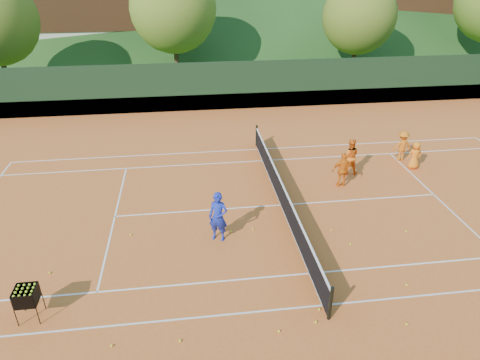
{
  "coord_description": "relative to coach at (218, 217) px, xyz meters",
  "views": [
    {
      "loc": [
        -3.48,
        -14.08,
        8.77
      ],
      "look_at": [
        -1.64,
        0.0,
        1.25
      ],
      "focal_mm": 32.0,
      "sensor_mm": 36.0,
      "label": 1
    }
  ],
  "objects": [
    {
      "name": "ground",
      "position": [
        2.64,
        1.92,
        -0.92
      ],
      "size": [
        400.0,
        400.0,
        0.0
      ],
      "primitive_type": "plane",
      "color": "#2A4F18",
      "rests_on": "ground"
    },
    {
      "name": "clay_court",
      "position": [
        2.64,
        1.92,
        -0.91
      ],
      "size": [
        40.0,
        24.0,
        0.02
      ],
      "primitive_type": "cube",
      "color": "#CB5A20",
      "rests_on": "ground"
    },
    {
      "name": "coach",
      "position": [
        0.0,
        0.0,
        0.0
      ],
      "size": [
        0.77,
        0.64,
        1.8
      ],
      "primitive_type": "imported",
      "rotation": [
        0.0,
        0.0,
        -0.38
      ],
      "color": "#1A2BAD",
      "rests_on": "clay_court"
    },
    {
      "name": "student_a",
      "position": [
        6.21,
        4.27,
        -0.08
      ],
      "size": [
        0.92,
        0.79,
        1.64
      ],
      "primitive_type": "imported",
      "rotation": [
        0.0,
        0.0,
        2.91
      ],
      "color": "orange",
      "rests_on": "clay_court"
    },
    {
      "name": "student_b",
      "position": [
        5.49,
        3.12,
        -0.13
      ],
      "size": [
        0.9,
        0.39,
        1.53
      ],
      "primitive_type": "imported",
      "rotation": [
        0.0,
        0.0,
        3.13
      ],
      "color": "orange",
      "rests_on": "clay_court"
    },
    {
      "name": "student_c",
      "position": [
        9.34,
        4.35,
        -0.25
      ],
      "size": [
        0.66,
        0.45,
        1.3
      ],
      "primitive_type": "imported",
      "rotation": [
        0.0,
        0.0,
        3.09
      ],
      "color": "orange",
      "rests_on": "clay_court"
    },
    {
      "name": "student_d",
      "position": [
        9.15,
        5.27,
        -0.16
      ],
      "size": [
        1.01,
        0.64,
        1.48
      ],
      "primitive_type": "imported",
      "rotation": [
        0.0,
        0.0,
        3.24
      ],
      "color": "orange",
      "rests_on": "clay_court"
    },
    {
      "name": "tennis_ball_2",
      "position": [
        1.2,
        -4.35,
        -0.86
      ],
      "size": [
        0.07,
        0.07,
        0.07
      ],
      "primitive_type": "sphere",
      "color": "yellow",
      "rests_on": "clay_court"
    },
    {
      "name": "tennis_ball_3",
      "position": [
        2.25,
        -4.17,
        -0.86
      ],
      "size": [
        0.07,
        0.07,
        0.07
      ],
      "primitive_type": "sphere",
      "color": "yellow",
      "rests_on": "clay_court"
    },
    {
      "name": "tennis_ball_4",
      "position": [
        -5.35,
        -1.15,
        -0.86
      ],
      "size": [
        0.07,
        0.07,
        0.07
      ],
      "primitive_type": "sphere",
      "color": "yellow",
      "rests_on": "clay_court"
    },
    {
      "name": "tennis_ball_5",
      "position": [
        5.34,
        -3.11,
        -0.86
      ],
      "size": [
        0.07,
        0.07,
        0.07
      ],
      "primitive_type": "sphere",
      "color": "yellow",
      "rests_on": "clay_court"
    },
    {
      "name": "tennis_ball_6",
      "position": [
        4.63,
        -4.55,
        -0.86
      ],
      "size": [
        0.07,
        0.07,
        0.07
      ],
      "primitive_type": "sphere",
      "color": "yellow",
      "rests_on": "clay_court"
    },
    {
      "name": "tennis_ball_7",
      "position": [
        0.48,
        0.31,
        -0.86
      ],
      "size": [
        0.07,
        0.07,
        0.07
      ],
      "primitive_type": "sphere",
      "color": "yellow",
      "rests_on": "clay_court"
    },
    {
      "name": "tennis_ball_8",
      "position": [
        1.27,
        0.37,
        -0.86
      ],
      "size": [
        0.07,
        0.07,
        0.07
      ],
      "primitive_type": "sphere",
      "color": "yellow",
      "rests_on": "clay_court"
    },
    {
      "name": "tennis_ball_10",
      "position": [
        -3.05,
        0.58,
        -0.86
      ],
      "size": [
        0.07,
        0.07,
        0.07
      ],
      "primitive_type": "sphere",
      "color": "yellow",
      "rests_on": "clay_court"
    },
    {
      "name": "tennis_ball_12",
      "position": [
        2.48,
        -3.74,
        -0.86
      ],
      "size": [
        0.07,
        0.07,
        0.07
      ],
      "primitive_type": "sphere",
      "color": "yellow",
      "rests_on": "clay_court"
    },
    {
      "name": "tennis_ball_14",
      "position": [
        -1.37,
        -4.32,
        -0.86
      ],
      "size": [
        0.07,
        0.07,
        0.07
      ],
      "primitive_type": "sphere",
      "color": "yellow",
      "rests_on": "clay_court"
    },
    {
      "name": "tennis_ball_15",
      "position": [
        4.41,
        -0.94,
        -0.86
      ],
      "size": [
        0.07,
        0.07,
        0.07
      ],
      "primitive_type": "sphere",
      "color": "yellow",
      "rests_on": "clay_court"
    },
    {
      "name": "tennis_ball_18",
      "position": [
        -3.08,
        -4.27,
        -0.86
      ],
      "size": [
        0.07,
        0.07,
        0.07
      ],
      "primitive_type": "sphere",
      "color": "yellow",
      "rests_on": "clay_court"
    },
    {
      "name": "tennis_ball_19",
      "position": [
        4.02,
        -0.06,
        -0.86
      ],
      "size": [
        0.07,
        0.07,
        0.07
      ],
      "primitive_type": "sphere",
      "color": "yellow",
      "rests_on": "clay_court"
    },
    {
      "name": "tennis_ball_22",
      "position": [
        6.65,
        -0.47,
        -0.86
      ],
      "size": [
        0.07,
        0.07,
        0.07
      ],
      "primitive_type": "sphere",
      "color": "yellow",
      "rests_on": "clay_court"
    },
    {
      "name": "court_lines",
      "position": [
        2.64,
        1.92,
        -0.89
      ],
      "size": [
        23.83,
        11.03,
        0.0
      ],
      "color": "white",
      "rests_on": "clay_court"
    },
    {
      "name": "tennis_net",
      "position": [
        2.64,
        1.92,
        -0.4
      ],
      "size": [
        0.1,
        12.07,
        1.1
      ],
      "color": "black",
      "rests_on": "clay_court"
    },
    {
      "name": "perimeter_fence",
      "position": [
        2.64,
        1.92,
        0.35
      ],
      "size": [
        40.4,
        24.24,
        3.0
      ],
      "color": "black",
      "rests_on": "clay_court"
    },
    {
      "name": "ball_hopper",
      "position": [
        -5.35,
        -2.96,
        -0.15
      ],
      "size": [
        0.57,
        0.57,
        1.0
      ],
      "color": "black",
      "rests_on": "clay_court"
    },
    {
      "name": "tree_b",
      "position": [
        -1.36,
        21.92,
        4.28
      ],
      "size": [
        6.4,
        6.4,
        8.4
      ],
      "color": "#3F2A19",
      "rests_on": "ground"
    },
    {
      "name": "tree_c",
      "position": [
        12.64,
        20.92,
        3.63
      ],
      "size": [
        5.6,
        5.6,
        7.35
      ],
      "color": "#3C2618",
      "rests_on": "ground"
    }
  ]
}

